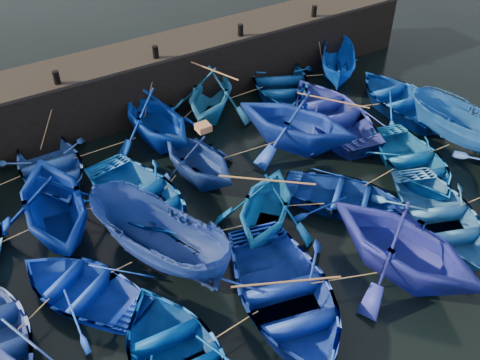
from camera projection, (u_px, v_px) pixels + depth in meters
ground at (294, 252)px, 16.82m from camera, size 120.00×120.00×0.00m
quay_wall at (150, 79)px, 22.94m from camera, size 26.00×2.50×2.50m
quay_top at (147, 51)px, 22.11m from camera, size 26.00×2.50×0.12m
bollard_1 at (56, 77)px, 19.69m from camera, size 0.24×0.24×0.50m
bollard_2 at (156, 52)px, 21.32m from camera, size 0.24×0.24×0.50m
bollard_3 at (240, 30)px, 22.96m from camera, size 0.24×0.24×0.50m
bollard_4 at (314, 11)px, 24.59m from camera, size 0.24×0.24×0.50m
boat_1 at (50, 167)px, 19.37m from camera, size 3.60×4.91×0.99m
boat_2 at (155, 118)px, 20.71m from camera, size 4.25×4.79×2.32m
boat_3 at (210, 93)px, 22.32m from camera, size 5.43×5.44×2.17m
boat_4 at (279, 82)px, 24.16m from camera, size 5.84×6.51×1.11m
boat_5 at (339, 65)px, 24.90m from camera, size 3.87×4.20×1.61m
boat_7 at (53, 202)px, 16.73m from camera, size 4.74×5.33×2.58m
boat_8 at (141, 198)px, 17.99m from camera, size 4.48×5.67×1.06m
boat_9 at (197, 157)px, 18.98m from camera, size 3.93×4.37×2.05m
boat_10 at (296, 119)px, 20.42m from camera, size 5.99×6.25×2.55m
boat_11 at (331, 113)px, 22.06m from camera, size 4.90×6.19×1.16m
boat_12 at (400, 98)px, 23.12m from camera, size 4.00×5.27×1.03m
boat_14 at (82, 288)px, 15.15m from camera, size 4.78×5.21×0.88m
boat_15 at (158, 240)px, 15.84m from camera, size 3.84×5.46×1.98m
boat_16 at (266, 205)px, 17.03m from camera, size 5.03×4.99×2.01m
boat_17 at (345, 197)px, 18.20m from camera, size 5.09×5.26×0.89m
boat_18 at (413, 162)px, 19.68m from camera, size 4.37×5.27×0.95m
boat_19 at (467, 129)px, 20.48m from camera, size 3.29×5.27×1.91m
boat_21 at (178, 359)px, 13.30m from camera, size 3.87×5.18×1.03m
boat_22 at (285, 296)px, 14.74m from camera, size 5.17×6.35×1.16m
boat_23 at (405, 243)px, 15.34m from camera, size 5.25×5.75×2.58m
boat_24 at (441, 217)px, 17.32m from camera, size 4.96×5.78×1.01m
wooden_crate at (203, 127)px, 18.38m from camera, size 0.47×0.45×0.24m
mooring_ropes at (213, 152)px, 19.46m from camera, size 17.25×11.97×2.10m
loose_oars at (273, 144)px, 18.50m from camera, size 9.39×12.06×1.08m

